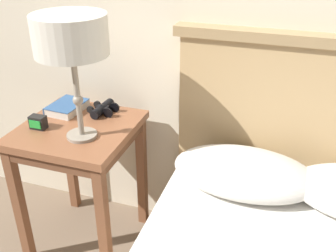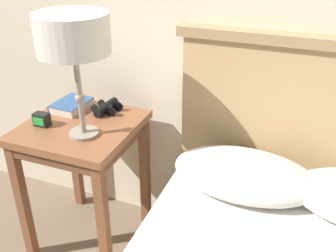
% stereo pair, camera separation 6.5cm
% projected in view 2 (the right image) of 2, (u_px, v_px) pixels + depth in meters
% --- Properties ---
extents(nightstand, '(0.50, 0.51, 0.68)m').
position_uv_depth(nightstand, '(82.00, 143.00, 1.84)').
color(nightstand, brown).
rests_on(nightstand, ground_plane).
extents(table_lamp, '(0.29, 0.29, 0.52)m').
position_uv_depth(table_lamp, '(73.00, 37.00, 1.51)').
color(table_lamp, gray).
rests_on(table_lamp, nightstand).
extents(book_on_nightstand, '(0.15, 0.20, 0.04)m').
position_uv_depth(book_on_nightstand, '(71.00, 105.00, 1.93)').
color(book_on_nightstand, silver).
rests_on(book_on_nightstand, nightstand).
extents(binoculars_pair, '(0.14, 0.16, 0.05)m').
position_uv_depth(binoculars_pair, '(106.00, 107.00, 1.90)').
color(binoculars_pair, black).
rests_on(binoculars_pair, nightstand).
extents(alarm_clock, '(0.07, 0.05, 0.06)m').
position_uv_depth(alarm_clock, '(42.00, 120.00, 1.77)').
color(alarm_clock, black).
rests_on(alarm_clock, nightstand).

